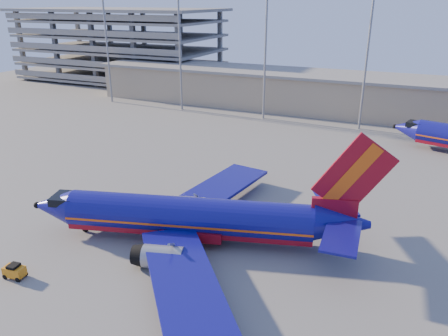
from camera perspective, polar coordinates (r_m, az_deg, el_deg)
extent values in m
plane|color=slate|center=(53.58, -6.22, -5.57)|extent=(220.00, 220.00, 0.00)
cube|color=gray|center=(102.09, 15.56, 9.13)|extent=(120.00, 15.00, 8.00)
cube|color=slate|center=(101.35, 15.80, 11.45)|extent=(122.00, 16.00, 0.60)
cube|color=slate|center=(145.87, -13.00, 11.60)|extent=(60.00, 30.00, 0.70)
cube|color=slate|center=(145.26, -13.13, 13.23)|extent=(60.00, 30.00, 0.70)
cube|color=slate|center=(144.78, -13.28, 14.87)|extent=(60.00, 30.00, 0.70)
cube|color=slate|center=(144.42, -13.42, 16.53)|extent=(60.00, 30.00, 0.70)
cube|color=slate|center=(144.17, -13.57, 18.19)|extent=(60.00, 30.00, 0.70)
cube|color=slate|center=(144.07, -13.68, 19.45)|extent=(62.00, 32.00, 0.80)
cube|color=slate|center=(155.21, -10.35, 15.89)|extent=(1.20, 1.20, 21.00)
cylinder|color=gray|center=(111.94, -15.07, 15.38)|extent=(0.44, 0.44, 28.00)
cylinder|color=gray|center=(100.72, -5.79, 15.39)|extent=(0.44, 0.44, 28.00)
cylinder|color=gray|center=(92.50, 5.43, 14.90)|extent=(0.44, 0.44, 28.00)
cylinder|color=gray|center=(88.13, 18.17, 13.67)|extent=(0.44, 0.44, 28.00)
cylinder|color=navy|center=(46.03, -4.62, -6.22)|extent=(25.70, 10.73, 3.95)
cube|color=maroon|center=(46.50, -4.58, -7.33)|extent=(25.50, 10.01, 1.39)
cube|color=#D95112|center=(46.15, -4.61, -6.52)|extent=(25.71, 10.77, 0.23)
cone|color=navy|center=(51.31, -21.28, -4.69)|extent=(5.38, 5.01, 3.95)
cube|color=black|center=(50.25, -20.05, -3.79)|extent=(3.21, 3.36, 0.85)
cone|color=navy|center=(45.24, 15.12, -6.94)|extent=(6.41, 5.30, 3.95)
cube|color=maroon|center=(44.49, 14.20, -5.26)|extent=(4.47, 1.78, 2.35)
cube|color=maroon|center=(43.20, 16.61, -0.90)|extent=(7.63, 2.45, 8.51)
cube|color=#D95112|center=(43.17, 16.33, -0.88)|extent=(5.13, 1.84, 6.67)
cube|color=navy|center=(48.15, 14.25, -4.28)|extent=(6.01, 7.53, 0.23)
cube|color=navy|center=(41.74, 15.11, -8.53)|extent=(3.63, 7.02, 0.23)
cube|color=navy|center=(54.46, -0.77, -2.75)|extent=(7.66, 17.12, 0.37)
cube|color=navy|center=(38.40, -5.35, -14.06)|extent=(14.66, 16.12, 0.37)
cube|color=maroon|center=(46.60, -3.92, -7.84)|extent=(7.28, 5.74, 1.07)
cylinder|color=gray|center=(51.85, -4.60, -4.95)|extent=(4.30, 3.20, 2.24)
cylinder|color=gray|center=(42.51, -7.95, -11.46)|extent=(4.30, 3.20, 2.24)
cylinder|color=gray|center=(50.83, -17.66, -7.35)|extent=(0.32, 0.32, 1.17)
cylinder|color=black|center=(50.94, -17.62, -7.60)|extent=(0.73, 0.44, 0.68)
cylinder|color=black|center=(49.27, -1.99, -7.40)|extent=(1.02, 0.81, 0.90)
cylinder|color=black|center=(44.57, -3.28, -10.77)|extent=(1.02, 0.81, 0.90)
cone|color=navy|center=(83.24, 22.70, 4.80)|extent=(5.25, 4.88, 3.89)
cube|color=black|center=(82.65, 23.70, 5.27)|extent=(3.13, 3.28, 0.84)
cube|color=orange|center=(45.48, -25.69, -12.05)|extent=(2.01, 1.30, 0.90)
cube|color=black|center=(45.21, -25.80, -11.47)|extent=(1.01, 1.09, 0.32)
cylinder|color=black|center=(46.45, -25.86, -12.00)|extent=(0.49, 0.22, 0.47)
cylinder|color=black|center=(45.88, -26.70, -12.59)|extent=(0.49, 0.22, 0.47)
cylinder|color=black|center=(45.56, -24.49, -12.44)|extent=(0.49, 0.22, 0.47)
cylinder|color=black|center=(44.97, -25.33, -13.05)|extent=(0.49, 0.22, 0.47)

